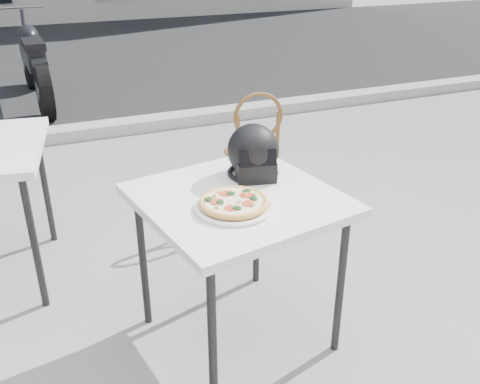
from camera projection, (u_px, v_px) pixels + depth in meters
name	position (u px, v px, depth m)	size (l,w,h in m)	color
ground	(242.00, 284.00, 3.21)	(80.00, 80.00, 0.00)	gray
street_asphalt	(82.00, 57.00, 9.02)	(30.00, 8.00, 0.00)	black
curb	(133.00, 125.00, 5.67)	(30.00, 0.25, 0.12)	#A19E97
cafe_table_main	(238.00, 210.00, 2.49)	(1.00, 1.00, 0.81)	white
plate	(234.00, 207.00, 2.33)	(0.43, 0.43, 0.02)	white
pizza	(234.00, 202.00, 2.32)	(0.35, 0.35, 0.04)	#E5AD54
helmet	(253.00, 154.00, 2.61)	(0.31, 0.31, 0.26)	black
cafe_chair_main	(255.00, 145.00, 3.85)	(0.41, 0.41, 0.94)	brown
motorcycle	(34.00, 64.00, 6.44)	(0.57, 2.19, 1.09)	black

